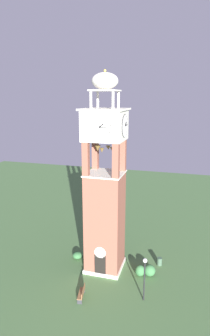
# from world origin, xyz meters

# --- Properties ---
(ground) EXTENTS (80.00, 80.00, 0.00)m
(ground) POSITION_xyz_m (0.00, 0.00, 0.00)
(ground) COLOR #476B3D
(clock_tower) EXTENTS (3.91, 3.91, 19.05)m
(clock_tower) POSITION_xyz_m (-0.00, -0.00, 7.87)
(clock_tower) COLOR brown
(clock_tower) RESTS_ON ground
(park_bench) EXTENTS (0.72, 1.65, 0.95)m
(park_bench) POSITION_xyz_m (-0.61, -5.01, 0.48)
(park_bench) COLOR brown
(park_bench) RESTS_ON ground
(lamp_post) EXTENTS (0.36, 0.36, 3.93)m
(lamp_post) POSITION_xyz_m (4.51, -3.78, 2.72)
(lamp_post) COLOR black
(lamp_post) RESTS_ON ground
(trash_bin) EXTENTS (0.52, 0.52, 0.80)m
(trash_bin) POSITION_xyz_m (5.26, 1.89, 0.40)
(trash_bin) COLOR #38513D
(trash_bin) RESTS_ON ground
(shrub_near_entry) EXTENTS (0.94, 0.94, 1.08)m
(shrub_near_entry) POSITION_xyz_m (3.64, -0.46, 0.54)
(shrub_near_entry) COLOR #336638
(shrub_near_entry) RESTS_ON ground
(shrub_left_of_tower) EXTENTS (1.12, 1.12, 1.10)m
(shrub_left_of_tower) POSITION_xyz_m (4.52, -0.19, 0.55)
(shrub_left_of_tower) COLOR #336638
(shrub_left_of_tower) RESTS_ON ground
(shrub_behind_bench) EXTENTS (1.01, 1.01, 0.70)m
(shrub_behind_bench) POSITION_xyz_m (-3.27, 0.71, 0.35)
(shrub_behind_bench) COLOR #336638
(shrub_behind_bench) RESTS_ON ground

